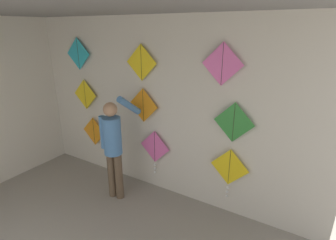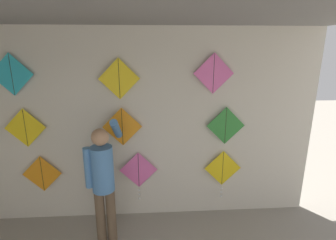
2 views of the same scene
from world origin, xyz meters
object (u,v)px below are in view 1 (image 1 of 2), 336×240
at_px(kite_2, 229,170).
at_px(kite_5, 234,123).
at_px(kite_1, 155,149).
at_px(kite_8, 222,64).
at_px(kite_3, 85,95).
at_px(kite_4, 143,105).
at_px(kite_7, 141,63).
at_px(kite_6, 78,54).
at_px(shopkeeper, 113,142).
at_px(kite_0, 94,131).

distance_m(kite_2, kite_5, 0.71).
bearing_deg(kite_1, kite_8, 0.05).
relative_size(kite_3, kite_4, 1.00).
relative_size(kite_4, kite_5, 1.00).
distance_m(kite_1, kite_8, 1.79).
xyz_separation_m(kite_3, kite_4, (1.31, 0.00, -0.01)).
bearing_deg(kite_5, kite_3, 180.00).
height_order(kite_1, kite_7, kite_7).
distance_m(kite_2, kite_8, 1.47).
height_order(kite_3, kite_6, kite_6).
height_order(kite_1, kite_3, kite_3).
height_order(kite_1, kite_5, kite_5).
distance_m(shopkeeper, kite_8, 1.98).
bearing_deg(kite_7, kite_8, 0.00).
bearing_deg(shopkeeper, kite_6, 148.77).
relative_size(shopkeeper, kite_0, 3.07).
height_order(kite_2, kite_3, kite_3).
xyz_separation_m(kite_0, kite_6, (-0.20, 0.00, 1.42)).
bearing_deg(kite_2, kite_7, 179.96).
relative_size(kite_2, kite_6, 1.38).
xyz_separation_m(kite_2, kite_8, (-0.20, 0.00, 1.45)).
relative_size(kite_0, kite_8, 1.00).
bearing_deg(kite_7, kite_6, 180.00).
bearing_deg(kite_2, kite_6, 179.98).
distance_m(kite_0, kite_6, 1.44).
distance_m(kite_3, kite_6, 0.73).
height_order(kite_0, kite_8, kite_8).
relative_size(kite_0, kite_5, 1.00).
bearing_deg(kite_3, shopkeeper, -24.94).
distance_m(kite_1, kite_6, 2.15).
height_order(kite_2, kite_8, kite_8).
relative_size(kite_7, kite_8, 1.00).
xyz_separation_m(kite_0, kite_3, (-0.13, 0.00, 0.70)).
relative_size(shopkeeper, kite_6, 3.07).
distance_m(kite_2, kite_6, 3.20).
bearing_deg(kite_6, kite_0, 0.00).
bearing_deg(kite_0, kite_6, 180.00).
height_order(shopkeeper, kite_3, kite_3).
bearing_deg(kite_3, kite_1, -0.04).
bearing_deg(kite_6, kite_3, 0.00).
distance_m(kite_0, kite_8, 2.82).
relative_size(shopkeeper, kite_7, 3.07).
bearing_deg(kite_2, shopkeeper, -162.95).
bearing_deg(kite_6, kite_1, -0.04).
relative_size(kite_0, kite_2, 0.73).
distance_m(kite_2, kite_3, 2.87).
bearing_deg(kite_1, kite_5, 0.05).
xyz_separation_m(shopkeeper, kite_2, (1.67, 0.51, -0.23)).
relative_size(kite_1, kite_6, 1.38).
relative_size(kite_2, kite_7, 1.38).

